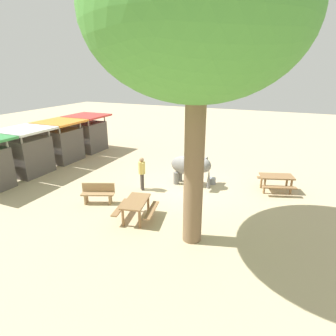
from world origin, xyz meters
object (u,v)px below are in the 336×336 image
person_handler (142,171)px  market_stall_white (28,154)px  market_stall_orange (62,143)px  picnic_table_far (136,205)px  feed_bucket (212,181)px  picnic_table_near (276,180)px  market_stall_red (89,135)px  elephant (190,167)px  shade_tree_main (199,16)px  wooden_bench (98,193)px

person_handler → market_stall_white: market_stall_white is taller
person_handler → market_stall_orange: (2.13, 6.82, 0.19)m
picnic_table_far → feed_bucket: 5.01m
picnic_table_near → market_stall_red: market_stall_red is taller
elephant → picnic_table_near: bearing=14.9°
elephant → shade_tree_main: bearing=-66.8°
picnic_table_near → market_stall_orange: 12.74m
wooden_bench → market_stall_orange: 7.14m
elephant → shade_tree_main: 7.66m
elephant → picnic_table_far: (-4.13, 0.73, -0.35)m
feed_bucket → market_stall_white: bearing=104.5°
picnic_table_far → market_stall_red: 10.86m
person_handler → wooden_bench: 2.34m
picnic_table_near → market_stall_red: size_ratio=0.75×
wooden_bench → picnic_table_far: wooden_bench is taller
person_handler → market_stall_red: bearing=103.0°
picnic_table_far → picnic_table_near: bearing=124.2°
person_handler → shade_tree_main: shade_tree_main is taller
elephant → market_stall_white: 8.92m
person_handler → shade_tree_main: (-3.09, -3.58, 5.88)m
market_stall_red → picnic_table_far: bearing=-132.7°
shade_tree_main → picnic_table_near: 8.61m
picnic_table_far → market_stall_white: size_ratio=0.71×
picnic_table_far → elephant: bearing=157.8°
elephant → feed_bucket: size_ratio=5.88×
elephant → wooden_bench: 4.62m
market_stall_orange → market_stall_red: (2.60, 0.00, 0.00)m
elephant → feed_bucket: 1.40m
shade_tree_main → picnic_table_far: (0.47, 2.43, -6.24)m
picnic_table_near → picnic_table_far: bearing=28.0°
picnic_table_near → market_stall_orange: size_ratio=0.75×
wooden_bench → picnic_table_far: (-0.60, -2.20, 0.12)m
elephant → shade_tree_main: (-4.59, -1.70, 5.89)m
shade_tree_main → market_stall_white: 12.14m
wooden_bench → feed_bucket: 5.69m
shade_tree_main → market_stall_red: bearing=53.1°
shade_tree_main → market_stall_orange: 12.95m
picnic_table_far → wooden_bench: bearing=-117.3°
shade_tree_main → market_stall_orange: shade_tree_main is taller
market_stall_red → market_stall_white: bearing=180.0°
shade_tree_main → feed_bucket: size_ratio=25.60×
shade_tree_main → market_stall_red: size_ratio=3.66×
elephant → person_handler: size_ratio=1.31×
picnic_table_far → market_stall_red: bearing=-144.8°
picnic_table_near → market_stall_orange: (-0.23, 12.73, 0.55)m
picnic_table_near → feed_bucket: 3.05m
market_stall_red → wooden_bench: bearing=-139.5°
picnic_table_near → market_stall_orange: bearing=-17.3°
market_stall_red → feed_bucket: size_ratio=7.00×
elephant → picnic_table_far: bearing=-97.1°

